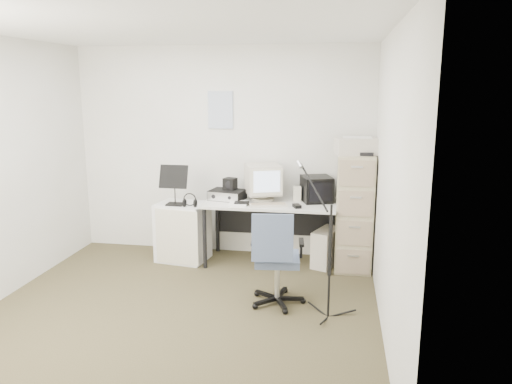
% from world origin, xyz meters
% --- Properties ---
extents(floor, '(3.60, 3.60, 0.01)m').
position_xyz_m(floor, '(0.00, 0.00, -0.01)').
color(floor, '#3B351D').
rests_on(floor, ground).
extents(ceiling, '(3.60, 3.60, 0.01)m').
position_xyz_m(ceiling, '(0.00, 0.00, 2.50)').
color(ceiling, white).
rests_on(ceiling, ground).
extents(wall_back, '(3.60, 0.02, 2.50)m').
position_xyz_m(wall_back, '(0.00, 1.80, 1.25)').
color(wall_back, silver).
rests_on(wall_back, ground).
extents(wall_front, '(3.60, 0.02, 2.50)m').
position_xyz_m(wall_front, '(0.00, -1.80, 1.25)').
color(wall_front, silver).
rests_on(wall_front, ground).
extents(wall_right, '(0.02, 3.60, 2.50)m').
position_xyz_m(wall_right, '(1.80, 0.00, 1.25)').
color(wall_right, silver).
rests_on(wall_right, ground).
extents(wall_calendar, '(0.30, 0.02, 0.44)m').
position_xyz_m(wall_calendar, '(-0.02, 1.79, 1.75)').
color(wall_calendar, white).
rests_on(wall_calendar, wall_back).
extents(filing_cabinet, '(0.40, 0.60, 1.30)m').
position_xyz_m(filing_cabinet, '(1.58, 1.48, 0.65)').
color(filing_cabinet, '#958A63').
rests_on(filing_cabinet, floor).
extents(printer, '(0.51, 0.40, 0.18)m').
position_xyz_m(printer, '(1.58, 1.47, 1.39)').
color(printer, '#BDB4A7').
rests_on(printer, filing_cabinet).
extents(desk, '(1.50, 0.70, 0.73)m').
position_xyz_m(desk, '(0.63, 1.45, 0.36)').
color(desk, beige).
rests_on(desk, floor).
extents(crt_monitor, '(0.49, 0.50, 0.42)m').
position_xyz_m(crt_monitor, '(0.54, 1.53, 0.94)').
color(crt_monitor, '#BDB4A7').
rests_on(crt_monitor, desk).
extents(crt_tv, '(0.41, 0.42, 0.29)m').
position_xyz_m(crt_tv, '(1.15, 1.57, 0.88)').
color(crt_tv, black).
rests_on(crt_tv, desk).
extents(desk_speaker, '(0.10, 0.10, 0.17)m').
position_xyz_m(desk_speaker, '(0.93, 1.56, 0.81)').
color(desk_speaker, beige).
rests_on(desk_speaker, desk).
extents(keyboard, '(0.44, 0.26, 0.02)m').
position_xyz_m(keyboard, '(0.64, 1.25, 0.74)').
color(keyboard, '#BDB4A7').
rests_on(keyboard, desk).
extents(mouse, '(0.11, 0.14, 0.04)m').
position_xyz_m(mouse, '(0.96, 1.23, 0.75)').
color(mouse, black).
rests_on(mouse, desk).
extents(radio_receiver, '(0.43, 0.35, 0.11)m').
position_xyz_m(radio_receiver, '(0.12, 1.50, 0.79)').
color(radio_receiver, black).
rests_on(radio_receiver, desk).
extents(radio_speaker, '(0.16, 0.16, 0.13)m').
position_xyz_m(radio_speaker, '(0.14, 1.54, 0.91)').
color(radio_speaker, black).
rests_on(radio_speaker, radio_receiver).
extents(papers, '(0.23, 0.29, 0.02)m').
position_xyz_m(papers, '(0.29, 1.27, 0.74)').
color(papers, white).
rests_on(papers, desk).
extents(pc_tower, '(0.36, 0.50, 0.42)m').
position_xyz_m(pc_tower, '(1.29, 1.48, 0.21)').
color(pc_tower, '#BDB4A7').
rests_on(pc_tower, floor).
extents(office_chair, '(0.59, 0.59, 0.92)m').
position_xyz_m(office_chair, '(0.85, 0.36, 0.46)').
color(office_chair, '#45556A').
rests_on(office_chair, floor).
extents(side_cart, '(0.62, 0.52, 0.69)m').
position_xyz_m(side_cart, '(-0.40, 1.38, 0.34)').
color(side_cart, silver).
rests_on(side_cart, floor).
extents(music_stand, '(0.35, 0.23, 0.48)m').
position_xyz_m(music_stand, '(-0.45, 1.29, 0.93)').
color(music_stand, black).
rests_on(music_stand, side_cart).
extents(headphones, '(0.17, 0.17, 0.03)m').
position_xyz_m(headphones, '(-0.26, 1.24, 0.74)').
color(headphones, black).
rests_on(headphones, side_cart).
extents(mic_stand, '(0.03, 0.03, 1.36)m').
position_xyz_m(mic_stand, '(1.34, 0.16, 0.68)').
color(mic_stand, black).
rests_on(mic_stand, floor).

